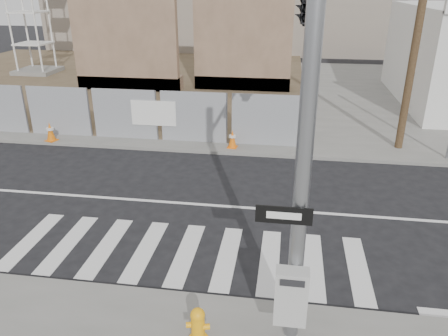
# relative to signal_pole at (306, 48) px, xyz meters

# --- Properties ---
(ground) EXTENTS (100.00, 100.00, 0.00)m
(ground) POSITION_rel_signal_pole_xyz_m (-2.49, 2.05, -4.78)
(ground) COLOR black
(ground) RESTS_ON ground
(sidewalk_far) EXTENTS (50.00, 20.00, 0.12)m
(sidewalk_far) POSITION_rel_signal_pole_xyz_m (-2.49, 16.05, -4.72)
(sidewalk_far) COLOR slate
(sidewalk_far) RESTS_ON ground
(signal_pole) EXTENTS (0.96, 5.87, 7.00)m
(signal_pole) POSITION_rel_signal_pole_xyz_m (0.00, 0.00, 0.00)
(signal_pole) COLOR gray
(signal_pole) RESTS_ON sidewalk_near
(concrete_wall_left) EXTENTS (6.00, 1.30, 8.00)m
(concrete_wall_left) POSITION_rel_signal_pole_xyz_m (-9.49, 15.13, -1.40)
(concrete_wall_left) COLOR brown
(concrete_wall_left) RESTS_ON sidewalk_far
(concrete_wall_right) EXTENTS (5.50, 1.30, 8.00)m
(concrete_wall_right) POSITION_rel_signal_pole_xyz_m (-2.99, 16.13, -1.40)
(concrete_wall_right) COLOR brown
(concrete_wall_right) RESTS_ON sidewalk_far
(utility_pole_right) EXTENTS (1.60, 0.28, 10.00)m
(utility_pole_right) POSITION_rel_signal_pole_xyz_m (4.01, 7.55, 0.42)
(utility_pole_right) COLOR brown
(utility_pole_right) RESTS_ON sidewalk_far
(fire_hydrant) EXTENTS (0.44, 0.44, 0.70)m
(fire_hydrant) POSITION_rel_signal_pole_xyz_m (-1.62, -3.20, -4.32)
(fire_hydrant) COLOR #FBA60D
(fire_hydrant) RESTS_ON sidewalk_near
(traffic_cone_b) EXTENTS (0.40, 0.40, 0.70)m
(traffic_cone_b) POSITION_rel_signal_pole_xyz_m (-11.81, 7.52, -4.32)
(traffic_cone_b) COLOR red
(traffic_cone_b) RESTS_ON sidewalk_far
(traffic_cone_c) EXTENTS (0.50, 0.50, 0.76)m
(traffic_cone_c) POSITION_rel_signal_pole_xyz_m (-9.56, 6.27, -4.29)
(traffic_cone_c) COLOR orange
(traffic_cone_c) RESTS_ON sidewalk_far
(traffic_cone_d) EXTENTS (0.40, 0.40, 0.70)m
(traffic_cone_d) POSITION_rel_signal_pole_xyz_m (-2.30, 6.58, -4.32)
(traffic_cone_d) COLOR orange
(traffic_cone_d) RESTS_ON sidewalk_far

